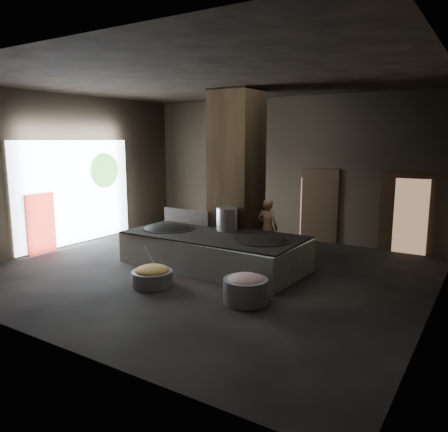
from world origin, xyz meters
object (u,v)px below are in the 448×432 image
Objects in this scene: wok_left at (168,231)px; meat_basin at (246,291)px; stock_pot at (227,219)px; wok_right at (262,243)px; cook at (268,228)px; hearth_platform at (214,251)px; veg_basin at (152,278)px.

wok_left reaches higher than meat_basin.
stock_pot is at bearing 128.99° from meat_basin.
cook is at bearing 112.41° from wok_right.
hearth_platform is 1.49m from wok_left.
hearth_platform is 2.64m from meat_basin.
wok_left is 3.84m from meat_basin.
cook reaches higher than wok_left.
stock_pot reaches higher than hearth_platform.
cook is at bearing 109.89° from meat_basin.
wok_left is at bearing -175.51° from hearth_platform.
hearth_platform is at bearing 81.71° from veg_basin.
meat_basin is at bearing -72.17° from wok_right.
cook is (-0.60, 1.45, 0.06)m from wok_right.
veg_basin is at bearing -174.49° from meat_basin.
veg_basin is (-0.29, -2.00, -0.23)m from hearth_platform.
hearth_platform is 1.73m from cook.
wok_right is 1.48× the size of veg_basin.
cook is at bearing 53.61° from stock_pot.
stock_pot is 2.75m from veg_basin.
veg_basin is at bearing 70.01° from cook.
hearth_platform is 7.67× the size of stock_pot.
wok_right is 0.83× the size of cook.
wok_left is 2.34m from veg_basin.
wok_right is at bearing 4.64° from hearth_platform.
cook reaches higher than hearth_platform.
wok_right is (1.35, 0.05, 0.35)m from hearth_platform.
hearth_platform reaches higher than meat_basin.
stock_pot reaches higher than veg_basin.
stock_pot is 1.23m from cook.
meat_basin is (1.19, -3.29, -0.56)m from cook.
meat_basin is at bearing 5.51° from veg_basin.
cook is (2.20, 1.55, 0.06)m from wok_left.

